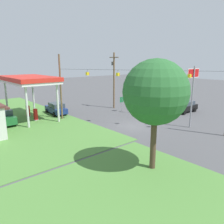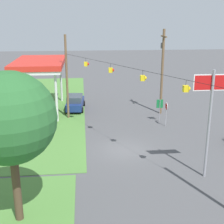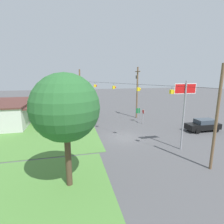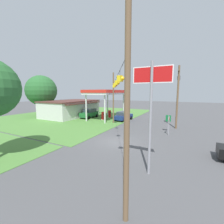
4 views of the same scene
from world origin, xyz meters
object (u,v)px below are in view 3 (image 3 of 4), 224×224
(gas_station_canopy, at_px, (62,89))
(utility_pole_main, at_px, (137,90))
(stop_sign_roadside, at_px, (143,113))
(tree_west_verge, at_px, (65,108))
(gas_station_store, at_px, (7,112))
(route_sign, at_px, (138,112))
(stop_sign_overhead, at_px, (185,101))
(car_on_crossroad, at_px, (203,125))
(car_at_pumps_front, at_px, (84,113))
(fuel_pump_far, at_px, (63,113))
(car_at_pumps_rear, at_px, (40,115))
(fuel_pump_near, at_px, (63,116))

(gas_station_canopy, distance_m, utility_pole_main, 13.88)
(stop_sign_roadside, bearing_deg, tree_west_verge, -40.12)
(gas_station_store, xyz_separation_m, route_sign, (-4.44, -21.88, -0.13))
(gas_station_store, xyz_separation_m, stop_sign_overhead, (-16.42, -22.17, 3.57))
(gas_station_store, relative_size, car_on_crossroad, 2.60)
(gas_station_canopy, bearing_deg, car_on_crossroad, -121.43)
(utility_pole_main, bearing_deg, car_at_pumps_front, 76.28)
(route_sign, distance_m, tree_west_verge, 20.04)
(fuel_pump_far, relative_size, car_at_pumps_front, 0.34)
(car_at_pumps_rear, distance_m, route_sign, 17.33)
(car_on_crossroad, bearing_deg, route_sign, -43.19)
(gas_station_canopy, height_order, stop_sign_roadside, gas_station_canopy)
(gas_station_store, distance_m, fuel_pump_near, 9.11)
(car_at_pumps_front, bearing_deg, stop_sign_roadside, -121.90)
(route_sign, bearing_deg, fuel_pump_far, 62.70)
(route_sign, bearing_deg, gas_station_canopy, 67.91)
(stop_sign_roadside, height_order, stop_sign_overhead, stop_sign_overhead)
(route_sign, bearing_deg, stop_sign_overhead, -178.61)
(gas_station_canopy, relative_size, car_at_pumps_front, 2.01)
(car_at_pumps_front, bearing_deg, car_on_crossroad, -122.79)
(car_at_pumps_front, bearing_deg, gas_station_canopy, 95.33)
(car_on_crossroad, bearing_deg, car_at_pumps_rear, -24.84)
(gas_station_store, bearing_deg, stop_sign_overhead, -126.52)
(car_at_pumps_front, relative_size, stop_sign_roadside, 1.95)
(gas_station_store, relative_size, utility_pole_main, 1.36)
(car_on_crossroad, distance_m, stop_sign_overhead, 9.66)
(gas_station_canopy, relative_size, fuel_pump_far, 6.00)
(gas_station_canopy, bearing_deg, tree_west_verge, -176.81)
(stop_sign_roadside, distance_m, utility_pole_main, 5.66)
(gas_station_canopy, bearing_deg, car_at_pumps_front, -89.11)
(stop_sign_overhead, relative_size, utility_pole_main, 0.79)
(fuel_pump_near, distance_m, tree_west_verge, 20.23)
(fuel_pump_far, xyz_separation_m, car_at_pumps_rear, (-2.12, 3.87, 0.22))
(gas_station_store, xyz_separation_m, fuel_pump_near, (-0.64, -9.03, -1.07))
(fuel_pump_near, height_order, tree_west_verge, tree_west_verge)
(car_at_pumps_rear, distance_m, car_on_crossroad, 26.71)
(gas_station_canopy, bearing_deg, utility_pole_main, -99.69)
(fuel_pump_near, height_order, utility_pole_main, utility_pole_main)
(gas_station_canopy, relative_size, tree_west_verge, 1.18)
(gas_station_canopy, height_order, utility_pole_main, utility_pole_main)
(gas_station_store, height_order, fuel_pump_far, gas_station_store)
(fuel_pump_near, height_order, car_at_pumps_rear, car_at_pumps_rear)
(gas_station_store, distance_m, car_on_crossroad, 31.42)
(stop_sign_overhead, distance_m, tree_west_verge, 12.56)
(car_at_pumps_front, bearing_deg, gas_station_store, 98.15)
(car_at_pumps_front, height_order, car_on_crossroad, car_at_pumps_front)
(gas_station_store, bearing_deg, car_at_pumps_front, -86.29)
(car_at_pumps_front, height_order, stop_sign_roadside, stop_sign_roadside)
(gas_station_canopy, height_order, fuel_pump_far, gas_station_canopy)
(tree_west_verge, bearing_deg, stop_sign_roadside, -40.12)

